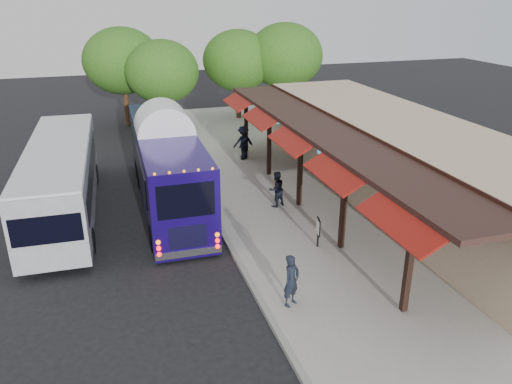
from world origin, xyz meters
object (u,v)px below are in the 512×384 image
object	(u,v)px
ped_a	(291,281)
ped_b	(276,189)
sign_board	(318,228)
ped_c	(245,145)
ped_d	(243,142)
coach_bus	(167,162)
city_bus	(62,176)

from	to	relation	value
ped_a	ped_b	size ratio (longest dim) A/B	1.04
ped_b	sign_board	bearing A→B (deg)	72.36
ped_b	ped_a	bearing A→B (deg)	53.16
ped_a	sign_board	distance (m)	3.77
ped_c	ped_d	xyz separation A→B (m)	(0.03, 0.42, 0.09)
coach_bus	ped_d	distance (m)	6.93
coach_bus	sign_board	size ratio (longest dim) A/B	10.13
city_bus	ped_d	size ratio (longest dim) A/B	6.39
coach_bus	ped_a	bearing A→B (deg)	-74.72
city_bus	ped_b	xyz separation A→B (m)	(8.61, -2.33, -0.71)
ped_c	sign_board	bearing A→B (deg)	51.87
ped_b	ped_c	size ratio (longest dim) A/B	0.99
ped_b	sign_board	world-z (taller)	ped_b
coach_bus	ped_d	xyz separation A→B (m)	(4.85, 4.87, -0.89)
ped_a	ped_d	xyz separation A→B (m)	(2.57, 13.93, 0.06)
coach_bus	ped_d	world-z (taller)	coach_bus
city_bus	coach_bus	bearing A→B (deg)	-0.91
ped_a	sign_board	bearing A→B (deg)	22.76
ped_b	ped_c	xyz separation A→B (m)	(0.53, 6.56, 0.00)
ped_a	city_bus	bearing A→B (deg)	94.19
sign_board	ped_b	bearing A→B (deg)	105.84
city_bus	sign_board	bearing A→B (deg)	-33.28
coach_bus	ped_c	world-z (taller)	coach_bus
city_bus	sign_board	xyz separation A→B (m)	(8.81, -6.23, -0.75)
coach_bus	city_bus	xyz separation A→B (m)	(-4.31, 0.22, -0.26)
city_bus	ped_b	distance (m)	8.94
coach_bus	city_bus	bearing A→B (deg)	178.28
ped_a	ped_c	xyz separation A→B (m)	(2.54, 13.51, -0.02)
sign_board	ped_a	bearing A→B (deg)	-113.26
coach_bus	ped_d	size ratio (longest dim) A/B	6.40
ped_b	ped_d	xyz separation A→B (m)	(0.56, 6.98, 0.09)
ped_d	city_bus	bearing A→B (deg)	21.09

